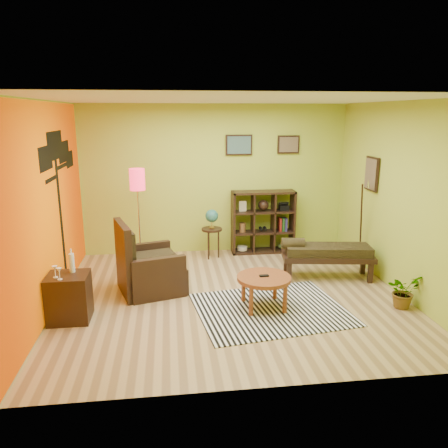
{
  "coord_description": "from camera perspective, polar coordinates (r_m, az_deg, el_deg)",
  "views": [
    {
      "loc": [
        -0.87,
        -5.93,
        2.62
      ],
      "look_at": [
        -0.09,
        0.21,
        1.05
      ],
      "focal_mm": 35.0,
      "sensor_mm": 36.0,
      "label": 1
    }
  ],
  "objects": [
    {
      "name": "ground",
      "position": [
        6.54,
        1.01,
        -9.37
      ],
      "size": [
        5.0,
        5.0,
        0.0
      ],
      "primitive_type": "plane",
      "color": "tan",
      "rests_on": "ground"
    },
    {
      "name": "floor_lamp",
      "position": [
        7.36,
        -11.21,
        4.54
      ],
      "size": [
        0.26,
        0.26,
        1.75
      ],
      "color": "silver",
      "rests_on": "ground"
    },
    {
      "name": "zebra_rug",
      "position": [
        6.15,
        6.12,
        -11.0
      ],
      "size": [
        2.2,
        1.86,
        0.01
      ],
      "primitive_type": "cube",
      "rotation": [
        0.0,
        0.0,
        0.14
      ],
      "color": "white",
      "rests_on": "ground"
    },
    {
      "name": "potted_plant",
      "position": [
        6.6,
        22.32,
        -8.51
      ],
      "size": [
        0.58,
        0.61,
        0.37
      ],
      "primitive_type": "imported",
      "rotation": [
        0.0,
        0.0,
        0.38
      ],
      "color": "#26661E",
      "rests_on": "ground"
    },
    {
      "name": "coffee_table",
      "position": [
        6.06,
        5.24,
        -7.39
      ],
      "size": [
        0.74,
        0.74,
        0.48
      ],
      "color": "brown",
      "rests_on": "ground"
    },
    {
      "name": "bench",
      "position": [
        7.27,
        13.09,
        -3.66
      ],
      "size": [
        1.52,
        0.73,
        0.68
      ],
      "color": "black",
      "rests_on": "ground"
    },
    {
      "name": "room_shell",
      "position": [
        6.05,
        0.19,
        6.45
      ],
      "size": [
        5.04,
        4.54,
        2.82
      ],
      "color": "#B1C63E",
      "rests_on": "ground"
    },
    {
      "name": "armchair",
      "position": [
        6.71,
        -10.01,
        -5.96
      ],
      "size": [
        1.1,
        1.09,
        1.09
      ],
      "color": "black",
      "rests_on": "ground"
    },
    {
      "name": "globe_table",
      "position": [
        8.01,
        -1.61,
        0.33
      ],
      "size": [
        0.38,
        0.38,
        0.92
      ],
      "color": "black",
      "rests_on": "ground"
    },
    {
      "name": "cube_shelf",
      "position": [
        8.41,
        5.21,
        0.27
      ],
      "size": [
        1.2,
        0.35,
        1.2
      ],
      "color": "black",
      "rests_on": "ground"
    },
    {
      "name": "side_cabinet",
      "position": [
        6.06,
        -19.58,
        -8.98
      ],
      "size": [
        0.52,
        0.48,
        0.93
      ],
      "color": "black",
      "rests_on": "ground"
    }
  ]
}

